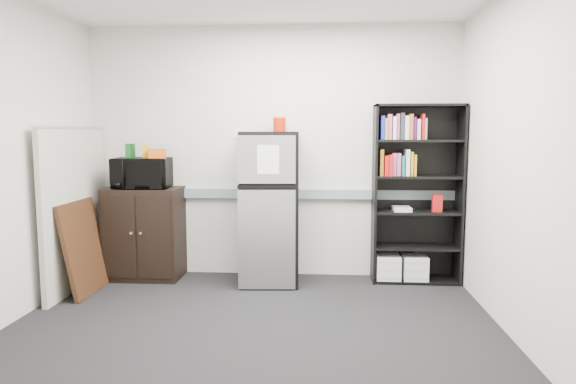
% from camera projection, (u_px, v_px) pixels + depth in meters
% --- Properties ---
extents(floor, '(4.00, 4.00, 0.00)m').
position_uv_depth(floor, '(250.00, 334.00, 3.99)').
color(floor, black).
rests_on(floor, ground).
extents(wall_back, '(4.00, 0.02, 2.70)m').
position_uv_depth(wall_back, '(272.00, 152.00, 5.57)').
color(wall_back, silver).
rests_on(wall_back, floor).
extents(wall_right, '(0.02, 3.50, 2.70)m').
position_uv_depth(wall_right, '(524.00, 162.00, 3.70)').
color(wall_right, silver).
rests_on(wall_right, floor).
extents(electrical_raceway, '(3.92, 0.05, 0.10)m').
position_uv_depth(electrical_raceway, '(272.00, 194.00, 5.59)').
color(electrical_raceway, gray).
rests_on(electrical_raceway, wall_back).
extents(wall_note, '(0.14, 0.00, 0.10)m').
position_uv_depth(wall_note, '(240.00, 134.00, 5.56)').
color(wall_note, white).
rests_on(wall_note, wall_back).
extents(bookshelf, '(0.90, 0.34, 1.85)m').
position_uv_depth(bookshelf, '(415.00, 190.00, 5.33)').
color(bookshelf, black).
rests_on(bookshelf, floor).
extents(cubicle_partition, '(0.06, 1.30, 1.62)m').
position_uv_depth(cubicle_partition, '(75.00, 209.00, 5.10)').
color(cubicle_partition, '#ADA89A').
rests_on(cubicle_partition, floor).
extents(cabinet, '(0.78, 0.52, 0.98)m').
position_uv_depth(cabinet, '(145.00, 233.00, 5.51)').
color(cabinet, black).
rests_on(cabinet, floor).
extents(microwave, '(0.61, 0.44, 0.32)m').
position_uv_depth(microwave, '(142.00, 173.00, 5.42)').
color(microwave, black).
rests_on(microwave, cabinet).
extents(snack_box_a, '(0.07, 0.05, 0.15)m').
position_uv_depth(snack_box_a, '(129.00, 151.00, 5.44)').
color(snack_box_a, '#19571B').
rests_on(snack_box_a, microwave).
extents(snack_box_b, '(0.07, 0.05, 0.15)m').
position_uv_depth(snack_box_b, '(131.00, 151.00, 5.44)').
color(snack_box_b, '#0D3B11').
rests_on(snack_box_b, microwave).
extents(snack_box_c, '(0.08, 0.07, 0.14)m').
position_uv_depth(snack_box_c, '(146.00, 151.00, 5.43)').
color(snack_box_c, gold).
rests_on(snack_box_c, microwave).
extents(snack_bag, '(0.20, 0.13, 0.10)m').
position_uv_depth(snack_bag, '(157.00, 153.00, 5.37)').
color(snack_bag, '#CE5214').
rests_on(snack_bag, microwave).
extents(refrigerator, '(0.63, 0.65, 1.57)m').
position_uv_depth(refrigerator, '(270.00, 208.00, 5.31)').
color(refrigerator, black).
rests_on(refrigerator, floor).
extents(coffee_can, '(0.13, 0.13, 0.18)m').
position_uv_depth(coffee_can, '(279.00, 123.00, 5.33)').
color(coffee_can, '#AA1B07').
rests_on(coffee_can, refrigerator).
extents(framed_poster, '(0.20, 0.71, 0.90)m').
position_uv_depth(framed_poster, '(84.00, 247.00, 5.00)').
color(framed_poster, black).
rests_on(framed_poster, floor).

